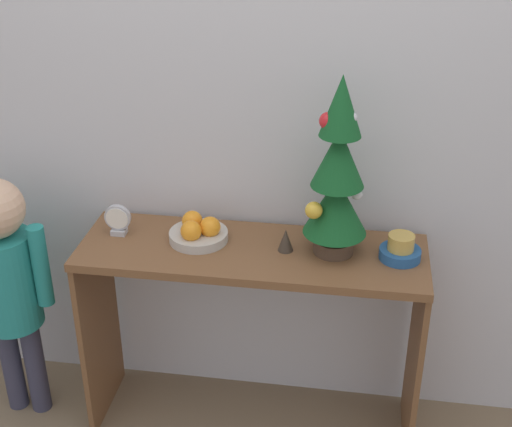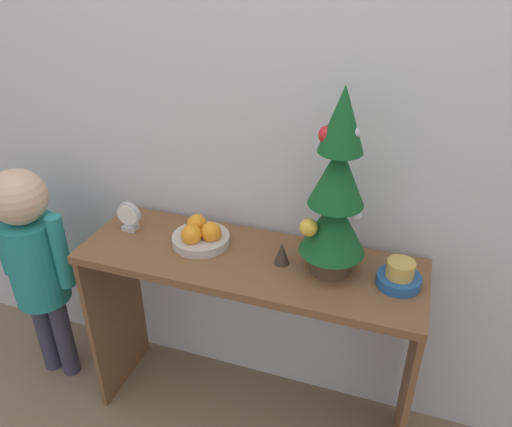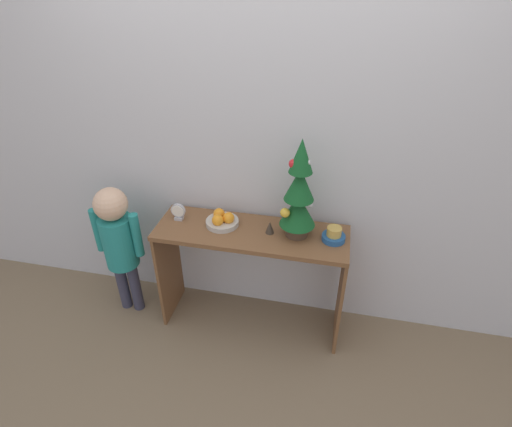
# 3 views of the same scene
# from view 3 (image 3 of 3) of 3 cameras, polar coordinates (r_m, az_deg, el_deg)

# --- Properties ---
(ground_plane) EXTENTS (12.00, 12.00, 0.00)m
(ground_plane) POSITION_cam_3_polar(r_m,az_deg,el_deg) (2.84, -1.49, -17.69)
(ground_plane) COLOR #7A664C
(back_wall) EXTENTS (7.00, 0.05, 2.50)m
(back_wall) POSITION_cam_3_polar(r_m,az_deg,el_deg) (2.43, 0.50, 9.95)
(back_wall) COLOR silver
(back_wall) RESTS_ON ground_plane
(console_table) EXTENTS (1.19, 0.39, 0.77)m
(console_table) POSITION_cam_3_polar(r_m,az_deg,el_deg) (2.56, -0.67, -5.83)
(console_table) COLOR brown
(console_table) RESTS_ON ground_plane
(mini_tree) EXTENTS (0.21, 0.21, 0.62)m
(mini_tree) POSITION_cam_3_polar(r_m,az_deg,el_deg) (2.28, 6.15, 2.86)
(mini_tree) COLOR #4C3828
(mini_tree) RESTS_ON console_table
(fruit_bowl) EXTENTS (0.21, 0.21, 0.09)m
(fruit_bowl) POSITION_cam_3_polar(r_m,az_deg,el_deg) (2.50, -4.87, -0.94)
(fruit_bowl) COLOR #B7B2A8
(fruit_bowl) RESTS_ON console_table
(singing_bowl) EXTENTS (0.14, 0.14, 0.09)m
(singing_bowl) POSITION_cam_3_polar(r_m,az_deg,el_deg) (2.40, 11.04, -3.09)
(singing_bowl) COLOR #235189
(singing_bowl) RESTS_ON console_table
(desk_clock) EXTENTS (0.09, 0.04, 0.11)m
(desk_clock) POSITION_cam_3_polar(r_m,az_deg,el_deg) (2.58, -11.04, 0.21)
(desk_clock) COLOR #B2B2B7
(desk_clock) RESTS_ON console_table
(figurine) EXTENTS (0.05, 0.05, 0.08)m
(figurine) POSITION_cam_3_polar(r_m,az_deg,el_deg) (2.42, 1.99, -1.97)
(figurine) COLOR #382D23
(figurine) RESTS_ON console_table
(child_figure) EXTENTS (0.34, 0.22, 0.99)m
(child_figure) POSITION_cam_3_polar(r_m,az_deg,el_deg) (2.80, -19.10, -3.25)
(child_figure) COLOR #38384C
(child_figure) RESTS_ON ground_plane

